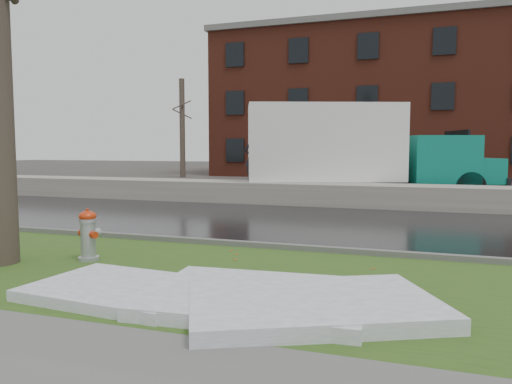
% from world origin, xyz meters
% --- Properties ---
extents(ground, '(120.00, 120.00, 0.00)m').
position_xyz_m(ground, '(0.00, 0.00, 0.00)').
color(ground, '#47423D').
rests_on(ground, ground).
extents(verge, '(60.00, 4.50, 0.04)m').
position_xyz_m(verge, '(0.00, -1.25, 0.02)').
color(verge, '#2C4F1A').
rests_on(verge, ground).
extents(road, '(60.00, 7.00, 0.03)m').
position_xyz_m(road, '(0.00, 4.50, 0.01)').
color(road, black).
rests_on(road, ground).
extents(parking_lot, '(60.00, 9.00, 0.03)m').
position_xyz_m(parking_lot, '(0.00, 13.00, 0.01)').
color(parking_lot, slate).
rests_on(parking_lot, ground).
extents(curb, '(60.00, 0.15, 0.14)m').
position_xyz_m(curb, '(0.00, 1.00, 0.07)').
color(curb, slate).
rests_on(curb, ground).
extents(snowbank, '(60.00, 1.60, 0.75)m').
position_xyz_m(snowbank, '(0.00, 8.70, 0.38)').
color(snowbank, '#A39E95').
rests_on(snowbank, ground).
extents(brick_building, '(26.00, 12.00, 10.00)m').
position_xyz_m(brick_building, '(2.00, 30.00, 5.00)').
color(brick_building, maroon).
rests_on(brick_building, ground).
extents(bg_tree_left, '(1.40, 1.62, 6.50)m').
position_xyz_m(bg_tree_left, '(-12.00, 22.00, 3.33)').
color(bg_tree_left, brown).
rests_on(bg_tree_left, ground).
extents(bg_tree_center, '(1.40, 1.62, 6.50)m').
position_xyz_m(bg_tree_center, '(-6.00, 26.00, 3.33)').
color(bg_tree_center, brown).
rests_on(bg_tree_center, ground).
extents(fire_hydrant, '(0.44, 0.41, 0.88)m').
position_xyz_m(fire_hydrant, '(-1.86, -0.98, 0.51)').
color(fire_hydrant, '#A2A6AA').
rests_on(fire_hydrant, verge).
extents(box_truck, '(10.41, 5.40, 3.50)m').
position_xyz_m(box_truck, '(0.91, 10.58, 1.85)').
color(box_truck, black).
rests_on(box_truck, ground).
extents(worker, '(0.67, 0.50, 1.67)m').
position_xyz_m(worker, '(-2.56, 9.30, 1.58)').
color(worker, black).
rests_on(worker, snowbank).
extents(snow_patch_near, '(2.74, 2.18, 0.16)m').
position_xyz_m(snow_patch_near, '(1.58, -2.30, 0.12)').
color(snow_patch_near, white).
rests_on(snow_patch_near, verge).
extents(snow_patch_far, '(2.33, 1.78, 0.14)m').
position_xyz_m(snow_patch_far, '(-0.21, -2.50, 0.11)').
color(snow_patch_far, white).
rests_on(snow_patch_far, verge).
extents(snow_patch_side, '(3.31, 2.86, 0.18)m').
position_xyz_m(snow_patch_side, '(2.30, -2.40, 0.13)').
color(snow_patch_side, white).
rests_on(snow_patch_side, verge).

